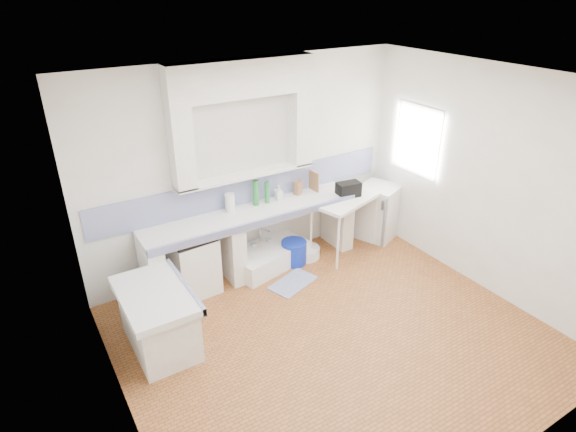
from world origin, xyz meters
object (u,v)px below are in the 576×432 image
stove (193,265)px  fridge (378,211)px  sink (268,257)px  side_table (344,225)px

stove → fridge: bearing=-6.3°
sink → fridge: size_ratio=1.30×
stove → sink: bearing=-2.9°
sink → stove: bearing=168.1°
stove → fridge: 2.97m
stove → side_table: stove is taller
stove → side_table: bearing=-9.2°
side_table → sink: bearing=152.1°
stove → sink: stove is taller
stove → sink: 1.12m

